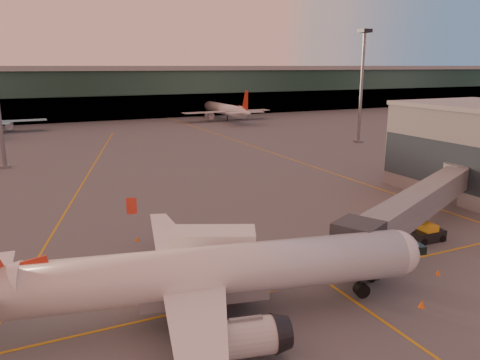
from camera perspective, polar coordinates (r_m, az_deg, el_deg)
name	(u,v)px	position (r m, az deg, el deg)	size (l,w,h in m)	color
ground	(305,321)	(34.90, 7.98, -16.69)	(600.00, 600.00, 0.00)	#4C4F54
taxi_markings	(99,188)	(72.27, -16.87, -0.94)	(100.12, 173.00, 0.01)	#C98F12
terminal	(72,93)	(167.82, -19.75, 9.95)	(400.00, 20.00, 17.60)	#19382D
mast_east_near	(362,78)	(112.85, 14.65, 11.93)	(2.40, 2.40, 25.60)	slate
main_airplane	(200,275)	(33.36, -4.84, -11.49)	(34.52, 31.37, 10.49)	white
jet_bridge	(426,200)	(53.73, 21.69, -2.25)	(31.55, 17.32, 5.40)	slate
catering_truck	(214,257)	(37.46, -3.18, -9.33)	(7.23, 5.37, 5.15)	red
pushback_tug	(427,234)	(52.17, 21.88, -6.15)	(3.55, 2.00, 1.80)	black
cone_nose	(438,272)	(44.61, 23.01, -10.32)	(0.39, 0.39, 0.49)	#FC620D
cone_wing_left	(137,239)	(49.76, -12.43, -7.02)	(0.38, 0.38, 0.48)	#FC620D
cone_fwd	(422,304)	(38.65, 21.29, -13.88)	(0.47, 0.47, 0.60)	#FC620D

